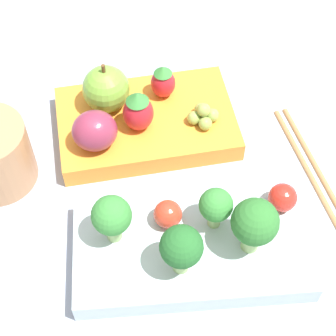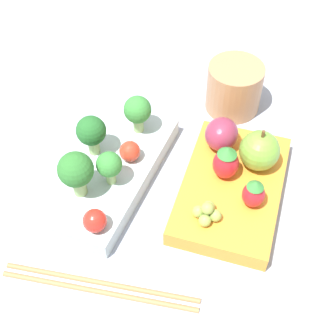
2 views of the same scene
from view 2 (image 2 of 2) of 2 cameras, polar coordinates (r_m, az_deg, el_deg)
name	(u,v)px [view 2 (image 2 of 2)]	position (r m, az deg, el deg)	size (l,w,h in m)	color
ground_plane	(165,189)	(0.57, -0.37, -2.58)	(4.00, 4.00, 0.00)	#939EB2
bento_box_savoury	(107,171)	(0.58, -7.50, -0.32)	(0.22, 0.13, 0.02)	silver
bento_box_fruit	(231,189)	(0.56, 7.73, -2.50)	(0.18, 0.12, 0.02)	orange
broccoli_floret_0	(109,165)	(0.53, -7.18, 0.31)	(0.03, 0.03, 0.05)	#93B770
broccoli_floret_1	(76,171)	(0.52, -11.16, -0.34)	(0.04, 0.04, 0.06)	#93B770
broccoli_floret_2	(91,132)	(0.56, -9.33, 4.36)	(0.04, 0.04, 0.05)	#93B770
broccoli_floret_3	(138,111)	(0.58, -3.73, 6.97)	(0.03, 0.03, 0.05)	#93B770
cherry_tomato_0	(95,221)	(0.51, -8.91, -6.37)	(0.03, 0.03, 0.03)	red
cherry_tomato_1	(130,151)	(0.56, -4.68, 2.04)	(0.03, 0.03, 0.03)	red
apple	(259,151)	(0.56, 11.08, 2.10)	(0.05, 0.05, 0.06)	#70A838
strawberry_0	(226,162)	(0.54, 7.08, 0.71)	(0.03, 0.03, 0.05)	red
strawberry_1	(254,193)	(0.52, 10.41, -3.04)	(0.03, 0.03, 0.04)	red
plum	(222,134)	(0.57, 6.55, 4.13)	(0.04, 0.04, 0.04)	#892D47
grape_cluster	(207,212)	(0.51, 4.77, -5.42)	(0.03, 0.03, 0.02)	#8EA84C
drinking_cup	(234,88)	(0.65, 8.07, 9.67)	(0.07, 0.07, 0.07)	tan
chopsticks_pair	(100,286)	(0.50, -8.30, -14.05)	(0.03, 0.21, 0.01)	#A37547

